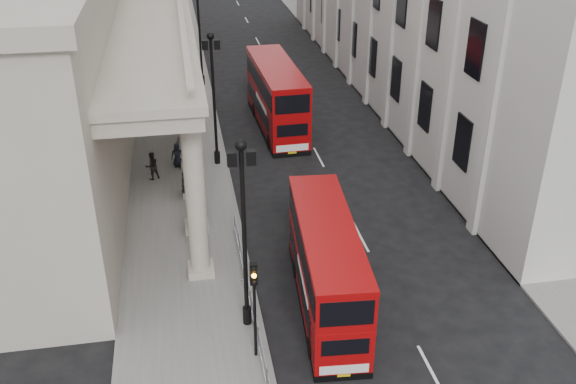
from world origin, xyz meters
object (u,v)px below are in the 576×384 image
at_px(bus_far, 276,95).
at_px(lamp_post_south, 244,224).
at_px(pedestrian_c, 177,155).
at_px(bus_near, 326,264).
at_px(lamp_post_north, 199,28).
at_px(pedestrian_a, 186,185).
at_px(pedestrian_b, 152,166).
at_px(lamp_post_mid, 213,91).
at_px(traffic_light, 254,293).

bearing_deg(bus_far, lamp_post_south, -104.21).
bearing_deg(pedestrian_c, bus_far, 40.81).
xyz_separation_m(lamp_post_south, bus_near, (3.52, 0.78, -2.80)).
height_order(lamp_post_north, bus_near, lamp_post_north).
height_order(pedestrian_a, pedestrian_c, pedestrian_a).
distance_m(lamp_post_south, pedestrian_c, 16.63).
bearing_deg(pedestrian_a, bus_far, 26.29).
height_order(bus_near, pedestrian_b, bus_near).
xyz_separation_m(lamp_post_south, pedestrian_c, (-2.49, 15.94, -4.02)).
height_order(lamp_post_south, pedestrian_a, lamp_post_south).
relative_size(lamp_post_mid, bus_near, 0.88).
height_order(lamp_post_north, pedestrian_c, lamp_post_north).
height_order(bus_near, bus_far, bus_far).
relative_size(lamp_post_mid, lamp_post_north, 1.00).
relative_size(lamp_post_south, bus_near, 0.88).
distance_m(lamp_post_mid, pedestrian_c, 4.73).
bearing_deg(traffic_light, lamp_post_south, 92.84).
bearing_deg(bus_near, traffic_light, -136.32).
relative_size(lamp_post_south, lamp_post_north, 1.00).
bearing_deg(lamp_post_south, traffic_light, -87.16).
relative_size(lamp_post_north, pedestrian_b, 4.81).
distance_m(lamp_post_mid, pedestrian_b, 5.84).
bearing_deg(pedestrian_b, lamp_post_mid, 179.15).
height_order(traffic_light, pedestrian_a, traffic_light).
distance_m(lamp_post_south, lamp_post_north, 32.00).
distance_m(lamp_post_mid, lamp_post_north, 16.00).
height_order(lamp_post_mid, pedestrian_b, lamp_post_mid).
relative_size(lamp_post_south, traffic_light, 1.93).
xyz_separation_m(pedestrian_b, pedestrian_c, (1.53, 1.54, -0.09)).
xyz_separation_m(lamp_post_south, pedestrian_b, (-4.01, 14.40, -3.93)).
bearing_deg(pedestrian_b, pedestrian_c, -157.35).
xyz_separation_m(bus_near, pedestrian_c, (-6.01, 15.16, -1.22)).
relative_size(traffic_light, pedestrian_a, 2.65).
bearing_deg(lamp_post_south, lamp_post_north, 90.00).
height_order(lamp_post_mid, pedestrian_c, lamp_post_mid).
height_order(pedestrian_b, pedestrian_c, pedestrian_b).
relative_size(bus_near, pedestrian_b, 5.49).
height_order(lamp_post_south, pedestrian_c, lamp_post_south).
xyz_separation_m(bus_far, pedestrian_b, (-8.74, -7.22, -1.43)).
bearing_deg(bus_far, pedestrian_a, -126.12).
relative_size(lamp_post_south, pedestrian_a, 5.13).
distance_m(lamp_post_mid, pedestrian_a, 6.31).
bearing_deg(bus_near, pedestrian_c, 116.00).
bearing_deg(traffic_light, pedestrian_b, 104.07).
height_order(lamp_post_mid, traffic_light, lamp_post_mid).
bearing_deg(pedestrian_c, bus_near, -65.84).
xyz_separation_m(lamp_post_south, pedestrian_a, (-2.11, 11.58, -3.98)).
bearing_deg(bus_near, bus_far, 91.08).
relative_size(lamp_post_north, bus_near, 0.88).
distance_m(bus_near, bus_far, 20.88).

